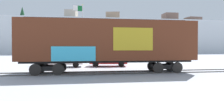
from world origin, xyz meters
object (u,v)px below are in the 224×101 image
flagpole (81,25)px  parked_car_red (108,59)px  freight_car (109,42)px  parked_car_white (62,59)px

flagpole → parked_car_red: 8.42m
flagpole → parked_car_red: flagpole is taller
freight_car → flagpole: bearing=103.3°
parked_car_red → parked_car_white: bearing=-178.5°
freight_car → parked_car_white: (-4.68, 5.40, -1.75)m
freight_car → flagpole: size_ratio=1.66×
freight_car → parked_car_white: bearing=131.0°
flagpole → parked_car_red: (3.36, -6.17, -4.64)m
flagpole → freight_car: bearing=-76.7°
parked_car_red → freight_car: bearing=-96.1°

